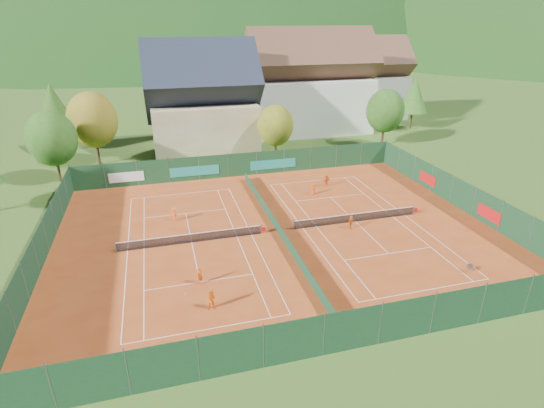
{
  "coord_description": "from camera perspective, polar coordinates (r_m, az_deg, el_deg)",
  "views": [
    {
      "loc": [
        -9.91,
        -33.97,
        18.43
      ],
      "look_at": [
        0.0,
        2.0,
        2.0
      ],
      "focal_mm": 28.0,
      "sensor_mm": 36.0,
      "label": 1
    }
  ],
  "objects": [
    {
      "name": "fence_north",
      "position": [
        53.6,
        -4.47,
        5.25
      ],
      "size": [
        40.0,
        0.1,
        3.0
      ],
      "color": "#14391E",
      "rests_on": "ground"
    },
    {
      "name": "court_markings_left",
      "position": [
        38.69,
        -10.74,
        -5.12
      ],
      "size": [
        11.03,
        23.83,
        0.0
      ],
      "color": "white",
      "rests_on": "ground"
    },
    {
      "name": "player_right_far_b",
      "position": [
        50.83,
        7.32,
        3.15
      ],
      "size": [
        1.35,
        0.76,
        1.39
      ],
      "primitive_type": "imported",
      "rotation": [
        0.0,
        0.0,
        3.43
      ],
      "color": "#FE5D16",
      "rests_on": "ground"
    },
    {
      "name": "player_left_near",
      "position": [
        32.6,
        -9.68,
        -9.46
      ],
      "size": [
        0.65,
        0.61,
        1.5
      ],
      "primitive_type": "imported",
      "rotation": [
        0.0,
        0.0,
        0.64
      ],
      "color": "#E25B14",
      "rests_on": "ground"
    },
    {
      "name": "player_left_far",
      "position": [
        42.8,
        -12.97,
        -1.34
      ],
      "size": [
        1.05,
        0.9,
        1.41
      ],
      "primitive_type": "imported",
      "rotation": [
        0.0,
        0.0,
        2.64
      ],
      "color": "#FE5E16",
      "rests_on": "ground"
    },
    {
      "name": "ball_hopper",
      "position": [
        37.0,
        25.08,
        -7.61
      ],
      "size": [
        0.34,
        0.34,
        0.8
      ],
      "color": "slate",
      "rests_on": "ground"
    },
    {
      "name": "loose_ball_0",
      "position": [
        32.08,
        -11.65,
        -11.8
      ],
      "size": [
        0.07,
        0.07,
        0.07
      ],
      "primitive_type": "sphere",
      "color": "#CCD833",
      "rests_on": "ground"
    },
    {
      "name": "tree_east_front",
      "position": [
        68.41,
        14.98,
        12.0
      ],
      "size": [
        5.72,
        5.72,
        8.69
      ],
      "color": "#49291A",
      "rests_on": "ground"
    },
    {
      "name": "court_markings_right",
      "position": [
        42.59,
        11.17,
        -2.34
      ],
      "size": [
        11.03,
        23.83,
        0.0
      ],
      "color": "white",
      "rests_on": "ground"
    },
    {
      "name": "tree_west_mid",
      "position": [
        61.76,
        -22.99,
        10.38
      ],
      "size": [
        6.44,
        6.44,
        9.78
      ],
      "color": "#402917",
      "rests_on": "ground"
    },
    {
      "name": "clay_pad",
      "position": [
        39.89,
        0.76,
        -3.74
      ],
      "size": [
        40.0,
        32.0,
        0.01
      ],
      "primitive_type": "cube",
      "color": "#A44018",
      "rests_on": "ground"
    },
    {
      "name": "tree_west_front",
      "position": [
        56.82,
        -27.5,
        7.83
      ],
      "size": [
        5.72,
        5.72,
        8.69
      ],
      "color": "#432F18",
      "rests_on": "ground"
    },
    {
      "name": "fence_west",
      "position": [
        39.27,
        -28.64,
        -4.93
      ],
      "size": [
        0.04,
        32.0,
        3.0
      ],
      "color": "#143721",
      "rests_on": "ground"
    },
    {
      "name": "loose_ball_1",
      "position": [
        34.89,
        15.56,
        -9.04
      ],
      "size": [
        0.07,
        0.07,
        0.07
      ],
      "primitive_type": "sphere",
      "color": "#CCD833",
      "rests_on": "ground"
    },
    {
      "name": "tennis_net_left",
      "position": [
        38.46,
        -10.57,
        -4.45
      ],
      "size": [
        13.3,
        0.1,
        1.02
      ],
      "color": "#59595B",
      "rests_on": "ground"
    },
    {
      "name": "fence_south",
      "position": [
        26.6,
        10.79,
        -16.27
      ],
      "size": [
        40.0,
        0.04,
        3.0
      ],
      "color": "#12331B",
      "rests_on": "ground"
    },
    {
      "name": "ground",
      "position": [
        39.9,
        0.76,
        -3.77
      ],
      "size": [
        600.0,
        600.0,
        0.0
      ],
      "primitive_type": "plane",
      "color": "#315119",
      "rests_on": "ground"
    },
    {
      "name": "mountain_backdrop",
      "position": [
        276.36,
        -7.21,
        11.46
      ],
      "size": [
        820.0,
        530.0,
        242.0
      ],
      "color": "black",
      "rests_on": "ground"
    },
    {
      "name": "player_right_far_a",
      "position": [
        48.22,
        5.6,
        2.02
      ],
      "size": [
        0.77,
        0.68,
        1.32
      ],
      "primitive_type": "imported",
      "rotation": [
        0.0,
        0.0,
        3.67
      ],
      "color": "#DD4F13",
      "rests_on": "ground"
    },
    {
      "name": "hotel_block_b",
      "position": [
        88.38,
        12.04,
        15.6
      ],
      "size": [
        17.28,
        10.0,
        15.5
      ],
      "color": "silver",
      "rests_on": "ground"
    },
    {
      "name": "player_right_near",
      "position": [
        40.79,
        10.55,
        -2.44
      ],
      "size": [
        0.87,
        0.71,
        1.39
      ],
      "primitive_type": "imported",
      "rotation": [
        0.0,
        0.0,
        0.54
      ],
      "color": "orange",
      "rests_on": "ground"
    },
    {
      "name": "fence_east",
      "position": [
        48.36,
        24.17,
        1.08
      ],
      "size": [
        0.09,
        32.0,
        3.0
      ],
      "color": "#13341D",
      "rests_on": "ground"
    },
    {
      "name": "court_divider",
      "position": [
        39.67,
        0.77,
        -3.11
      ],
      "size": [
        0.03,
        28.8,
        1.0
      ],
      "color": "#133621",
      "rests_on": "ground"
    },
    {
      "name": "tree_east_back",
      "position": [
        83.05,
        10.77,
        15.29
      ],
      "size": [
        7.15,
        7.15,
        10.86
      ],
      "color": "#462919",
      "rests_on": "ground"
    },
    {
      "name": "tennis_net_right",
      "position": [
        42.44,
        11.41,
        -1.72
      ],
      "size": [
        13.3,
        0.1,
        1.02
      ],
      "color": "#59595B",
      "rests_on": "ground"
    },
    {
      "name": "hotel_block_a",
      "position": [
        75.42,
        5.04,
        15.26
      ],
      "size": [
        21.6,
        11.0,
        17.25
      ],
      "color": "silver",
      "rests_on": "ground"
    },
    {
      "name": "tree_west_back",
      "position": [
        70.39,
        -27.32,
        11.64
      ],
      "size": [
        5.6,
        5.6,
        10.0
      ],
      "color": "#483219",
      "rests_on": "ground"
    },
    {
      "name": "tree_center",
      "position": [
        59.78,
        0.46,
        10.51
      ],
      "size": [
        5.01,
        5.01,
        7.6
      ],
      "color": "#453018",
      "rests_on": "ground"
    },
    {
      "name": "tree_east_mid",
      "position": [
        80.2,
        18.57,
        13.72
      ],
      "size": [
        5.04,
        5.04,
        9.0
      ],
      "color": "#483319",
      "rests_on": "ground"
    },
    {
      "name": "loose_ball_2",
      "position": [
        42.71,
        0.2,
        -1.74
      ],
      "size": [
        0.07,
        0.07,
        0.07
      ],
      "primitive_type": "sphere",
      "color": "#CCD833",
      "rests_on": "ground"
    },
    {
      "name": "player_left_mid",
      "position": [
        29.91,
        -8.05,
        -12.66
      ],
      "size": [
        0.79,
        0.63,
        1.57
      ],
      "primitive_type": "imported",
      "rotation": [
        0.0,
        0.0,
        -0.05
      ],
      "color": "orange",
      "rests_on": "ground"
    },
    {
      "name": "chalet",
      "position": [
        65.41,
        -9.33,
        13.07
      ],
      "size": [
        16.2,
        12.0,
        16.0
      ],
      "color": "beige",
      "rests_on": "ground"
    }
  ]
}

